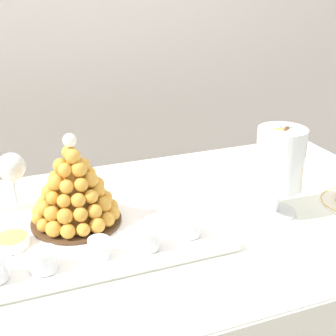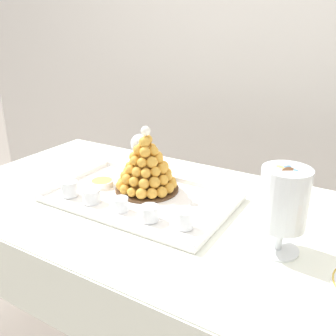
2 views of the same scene
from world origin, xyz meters
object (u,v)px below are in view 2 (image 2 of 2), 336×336
(dessert_cup_centre, at_px, (121,205))
(macaron_goblet, at_px, (284,199))
(serving_tray, at_px, (141,199))
(dessert_cup_left, at_px, (70,189))
(dessert_cup_right, at_px, (185,220))
(wine_glass, at_px, (140,145))
(dessert_cup_mid_left, at_px, (91,197))
(croquembouche, at_px, (147,167))
(creme_brulee_ramekin, at_px, (103,182))
(dessert_cup_mid_right, at_px, (151,214))

(dessert_cup_centre, bearing_deg, macaron_goblet, 5.49)
(serving_tray, xyz_separation_m, macaron_goblet, (0.49, -0.06, 0.15))
(dessert_cup_left, height_order, dessert_cup_centre, dessert_cup_left)
(dessert_cup_left, xyz_separation_m, dessert_cup_right, (0.45, 0.01, 0.00))
(dessert_cup_left, relative_size, macaron_goblet, 0.22)
(serving_tray, height_order, wine_glass, wine_glass)
(serving_tray, bearing_deg, dessert_cup_left, -153.76)
(dessert_cup_mid_left, bearing_deg, macaron_goblet, 4.73)
(dessert_cup_mid_left, height_order, dessert_cup_centre, same)
(dessert_cup_right, bearing_deg, dessert_cup_mid_left, -177.44)
(croquembouche, xyz_separation_m, creme_brulee_ramekin, (-0.16, -0.05, -0.08))
(dessert_cup_left, relative_size, creme_brulee_ramekin, 0.66)
(dessert_cup_left, height_order, dessert_cup_mid_left, dessert_cup_left)
(dessert_cup_left, bearing_deg, dessert_cup_centre, 0.72)
(croquembouche, xyz_separation_m, dessert_cup_centre, (0.02, -0.17, -0.07))
(creme_brulee_ramekin, bearing_deg, croquembouche, 18.18)
(dessert_cup_left, distance_m, dessert_cup_centre, 0.22)
(serving_tray, height_order, dessert_cup_left, dessert_cup_left)
(dessert_cup_left, xyz_separation_m, wine_glass, (0.07, 0.33, 0.08))
(dessert_cup_mid_left, relative_size, dessert_cup_right, 1.11)
(dessert_cup_centre, bearing_deg, dessert_cup_mid_left, -178.37)
(dessert_cup_centre, bearing_deg, creme_brulee_ramekin, 145.56)
(serving_tray, xyz_separation_m, croquembouche, (-0.02, 0.07, 0.09))
(serving_tray, relative_size, dessert_cup_left, 11.19)
(dessert_cup_mid_right, distance_m, wine_glass, 0.43)
(wine_glass, bearing_deg, dessert_cup_left, -101.75)
(macaron_goblet, xyz_separation_m, wine_glass, (-0.64, 0.28, -0.04))
(dessert_cup_left, bearing_deg, dessert_cup_mid_right, 0.00)
(creme_brulee_ramekin, xyz_separation_m, macaron_goblet, (0.67, -0.07, 0.13))
(serving_tray, bearing_deg, creme_brulee_ramekin, 175.21)
(serving_tray, relative_size, dessert_cup_mid_left, 10.27)
(dessert_cup_mid_left, relative_size, dessert_cup_mid_right, 1.04)
(dessert_cup_centre, height_order, wine_glass, wine_glass)
(dessert_cup_left, distance_m, creme_brulee_ramekin, 0.13)
(serving_tray, xyz_separation_m, dessert_cup_centre, (-0.00, -0.11, 0.02))
(dessert_cup_right, bearing_deg, dessert_cup_mid_right, -172.29)
(dessert_cup_mid_left, bearing_deg, dessert_cup_centre, 1.63)
(croquembouche, bearing_deg, dessert_cup_left, -138.90)
(croquembouche, distance_m, dessert_cup_mid_left, 0.22)
(dessert_cup_left, bearing_deg, dessert_cup_mid_left, -0.38)
(serving_tray, distance_m, dessert_cup_centre, 0.11)
(croquembouche, relative_size, creme_brulee_ramekin, 2.82)
(dessert_cup_left, relative_size, wine_glass, 0.35)
(serving_tray, height_order, creme_brulee_ramekin, creme_brulee_ramekin)
(croquembouche, relative_size, macaron_goblet, 0.94)
(dessert_cup_centre, relative_size, creme_brulee_ramekin, 0.59)
(croquembouche, xyz_separation_m, dessert_cup_left, (-0.20, -0.18, -0.06))
(dessert_cup_mid_right, distance_m, dessert_cup_right, 0.11)
(dessert_cup_centre, distance_m, dessert_cup_mid_right, 0.12)
(croquembouche, relative_size, wine_glass, 1.49)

